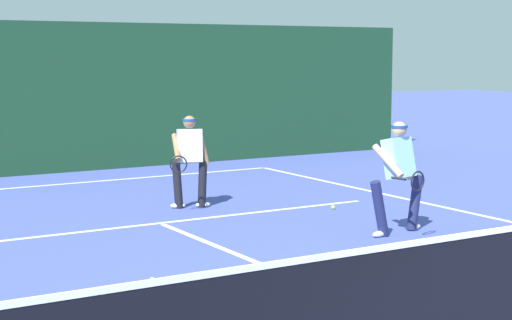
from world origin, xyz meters
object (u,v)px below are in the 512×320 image
Objects in this scene: player_near at (399,172)px; player_far at (190,158)px; tennis_ball at (333,207)px; tennis_ball_extra at (152,280)px.

player_far is (-1.69, 3.47, -0.04)m from player_near.
player_near is at bearing -99.54° from tennis_ball.
player_far is at bearing -73.63° from player_near.
player_far is at bearing 58.15° from tennis_ball_extra.
tennis_ball_extra is (-2.54, -4.10, -0.84)m from player_far.
tennis_ball_extra is (-4.58, -2.71, 0.00)m from tennis_ball.
tennis_ball is (0.35, 2.08, -0.88)m from player_near.
player_near is 1.04× the size of player_far.
tennis_ball is at bearing -109.10° from player_near.
player_near is 25.27× the size of tennis_ball_extra.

